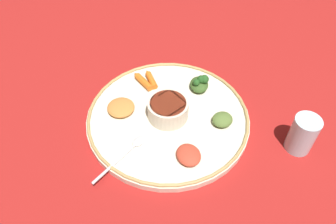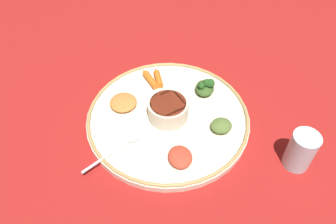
{
  "view_description": "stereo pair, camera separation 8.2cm",
  "coord_description": "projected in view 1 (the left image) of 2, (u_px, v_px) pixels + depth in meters",
  "views": [
    {
      "loc": [
        -0.52,
        0.16,
        0.64
      ],
      "look_at": [
        0.0,
        0.0,
        0.03
      ],
      "focal_mm": 35.11,
      "sensor_mm": 36.0,
      "label": 1
    },
    {
      "loc": [
        -0.54,
        0.08,
        0.64
      ],
      "look_at": [
        0.0,
        0.0,
        0.03
      ],
      "focal_mm": 35.11,
      "sensor_mm": 36.0,
      "label": 2
    }
  ],
  "objects": [
    {
      "name": "carrot_near_spoon",
      "position": [
        151.0,
        79.0,
        0.91
      ],
      "size": [
        0.07,
        0.02,
        0.02
      ],
      "color": "orange",
      "rests_on": "platter"
    },
    {
      "name": "platter",
      "position": [
        168.0,
        118.0,
        0.84
      ],
      "size": [
        0.41,
        0.41,
        0.02
      ],
      "primitive_type": "cylinder",
      "color": "beige",
      "rests_on": "ground_plane"
    },
    {
      "name": "center_bowl",
      "position": [
        168.0,
        109.0,
        0.81
      ],
      "size": [
        0.1,
        0.1,
        0.05
      ],
      "color": "beige",
      "rests_on": "platter"
    },
    {
      "name": "mound_squash",
      "position": [
        121.0,
        107.0,
        0.84
      ],
      "size": [
        0.1,
        0.1,
        0.02
      ],
      "primitive_type": "ellipsoid",
      "rotation": [
        0.0,
        0.0,
        5.22
      ],
      "color": "#C67A38",
      "rests_on": "platter"
    },
    {
      "name": "spoon",
      "position": [
        128.0,
        151.0,
        0.75
      ],
      "size": [
        0.1,
        0.14,
        0.01
      ],
      "color": "silver",
      "rests_on": "platter"
    },
    {
      "name": "platter_rim",
      "position": [
        168.0,
        115.0,
        0.83
      ],
      "size": [
        0.41,
        0.41,
        0.01
      ],
      "primitive_type": "torus",
      "color": "tan",
      "rests_on": "platter"
    },
    {
      "name": "greens_pile",
      "position": [
        200.0,
        83.0,
        0.89
      ],
      "size": [
        0.07,
        0.07,
        0.05
      ],
      "color": "#385623",
      "rests_on": "platter"
    },
    {
      "name": "drinking_glass",
      "position": [
        302.0,
        136.0,
        0.76
      ],
      "size": [
        0.06,
        0.06,
        0.1
      ],
      "color": "silver",
      "rests_on": "ground_plane"
    },
    {
      "name": "ground_plane",
      "position": [
        168.0,
        120.0,
        0.84
      ],
      "size": [
        2.4,
        2.4,
        0.0
      ],
      "primitive_type": "plane",
      "color": "maroon"
    },
    {
      "name": "mound_berbere_red",
      "position": [
        189.0,
        155.0,
        0.74
      ],
      "size": [
        0.07,
        0.06,
        0.02
      ],
      "primitive_type": "ellipsoid",
      "rotation": [
        0.0,
        0.0,
        0.07
      ],
      "color": "#B73D28",
      "rests_on": "platter"
    },
    {
      "name": "mound_collards",
      "position": [
        222.0,
        120.0,
        0.81
      ],
      "size": [
        0.06,
        0.06,
        0.03
      ],
      "primitive_type": "ellipsoid",
      "rotation": [
        0.0,
        0.0,
        1.83
      ],
      "color": "#567033",
      "rests_on": "platter"
    },
    {
      "name": "carrot_outer",
      "position": [
        143.0,
        81.0,
        0.91
      ],
      "size": [
        0.08,
        0.04,
        0.02
      ],
      "color": "orange",
      "rests_on": "platter"
    }
  ]
}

